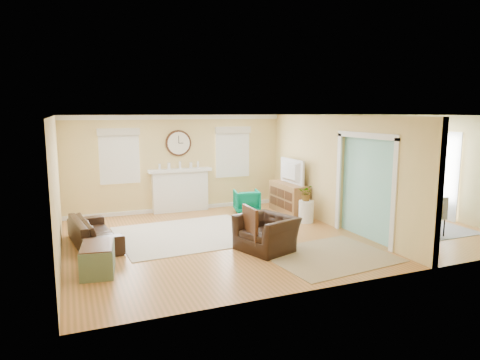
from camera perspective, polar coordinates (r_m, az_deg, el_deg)
name	(u,v)px	position (r m, az deg, el deg)	size (l,w,h in m)	color
floor	(278,233)	(9.70, 5.09, -7.00)	(9.00, 9.00, 0.00)	#91602B
wall_back	(230,161)	(12.14, -1.30, 2.55)	(9.00, 0.02, 2.60)	#E8C57D
wall_front	(367,202)	(6.93, 16.64, -2.78)	(9.00, 0.02, 2.60)	#E8C57D
wall_left	(57,189)	(8.39, -23.27, -1.12)	(0.02, 6.00, 2.60)	#E8C57D
wall_right	(434,166)	(12.15, 24.44, 1.74)	(0.02, 6.00, 2.60)	#E8C57D
ceiling	(280,116)	(9.32, 5.32, 8.55)	(9.00, 6.00, 0.02)	white
partition	(330,168)	(10.42, 11.90, 1.59)	(0.17, 6.00, 2.60)	#E8C57D
fireplace	(180,190)	(11.68, -7.97, -1.27)	(1.70, 0.30, 1.17)	white
wall_clock	(178,143)	(11.61, -8.21, 4.89)	(0.70, 0.07, 0.70)	#432919
window_left	(119,152)	(11.34, -15.80, 3.57)	(1.05, 0.13, 1.42)	white
window_right	(233,148)	(12.08, -1.00, 4.23)	(1.05, 0.13, 1.42)	white
french_doors	(432,173)	(12.14, 24.23, 0.80)	(0.06, 1.70, 2.20)	white
pendant	(390,132)	(11.03, 19.34, 6.09)	(0.30, 0.30, 0.55)	gold
rug_cream	(189,234)	(9.57, -6.86, -7.20)	(2.99, 2.59, 0.02)	beige
rug_jute	(329,256)	(8.31, 11.80, -9.89)	(2.23, 1.83, 0.01)	tan
rug_grey	(394,223)	(11.12, 19.80, -5.38)	(2.46, 3.07, 0.01)	gray
sofa	(94,232)	(9.19, -18.87, -6.55)	(1.92, 0.75, 0.56)	black
eames_chair	(266,233)	(8.41, 3.53, -7.08)	(1.05, 0.92, 0.68)	black
green_chair	(247,201)	(11.50, 0.90, -2.85)	(0.65, 0.67, 0.61)	#006845
trunk	(98,259)	(7.65, -18.43, -9.95)	(0.63, 0.92, 0.49)	#5D725A
credenza	(288,198)	(11.50, 6.48, -2.41)	(0.48, 1.41, 0.80)	olive
tv	(288,171)	(11.37, 6.47, 1.17)	(1.13, 0.15, 0.65)	black
garden_stool	(306,211)	(10.60, 8.82, -4.17)	(0.36, 0.36, 0.54)	white
potted_plant	(307,193)	(10.51, 8.88, -1.70)	(0.36, 0.31, 0.40)	#337F33
dining_table	(394,209)	(11.04, 19.90, -3.65)	(1.99, 1.11, 0.70)	#432919
dining_chair_n	(366,194)	(11.84, 16.41, -1.84)	(0.47, 0.47, 0.87)	gray
dining_chair_s	(434,212)	(10.26, 24.46, -3.95)	(0.47, 0.47, 0.87)	gray
dining_chair_w	(375,202)	(10.59, 17.55, -2.84)	(0.49, 0.49, 0.97)	white
dining_chair_e	(416,198)	(11.46, 22.38, -2.22)	(0.49, 0.49, 0.97)	gray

